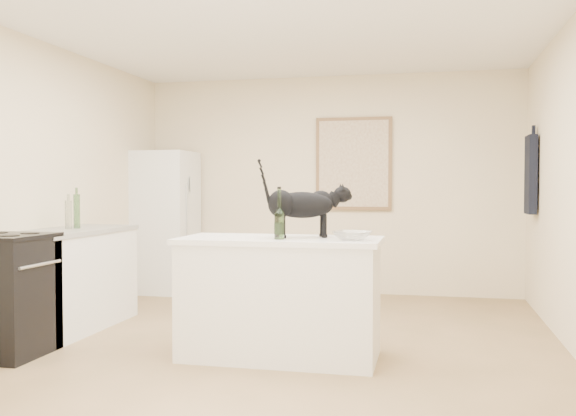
{
  "coord_description": "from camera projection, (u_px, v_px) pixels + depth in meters",
  "views": [
    {
      "loc": [
        1.19,
        -4.75,
        1.28
      ],
      "look_at": [
        0.15,
        -0.15,
        1.12
      ],
      "focal_mm": 39.25,
      "sensor_mm": 36.0,
      "label": 1
    }
  ],
  "objects": [
    {
      "name": "floor",
      "position": [
        274.0,
        350.0,
        4.93
      ],
      "size": [
        5.5,
        5.5,
        0.0
      ],
      "primitive_type": "plane",
      "color": "#9F7B54",
      "rests_on": "ground"
    },
    {
      "name": "ceiling",
      "position": [
        273.0,
        15.0,
        4.84
      ],
      "size": [
        5.5,
        5.5,
        0.0
      ],
      "primitive_type": "plane",
      "rotation": [
        3.14,
        0.0,
        0.0
      ],
      "color": "white",
      "rests_on": "ground"
    },
    {
      "name": "wall_back",
      "position": [
        329.0,
        185.0,
        7.57
      ],
      "size": [
        4.5,
        0.0,
        4.5
      ],
      "primitive_type": "plane",
      "rotation": [
        1.57,
        0.0,
        0.0
      ],
      "color": "beige",
      "rests_on": "ground"
    },
    {
      "name": "wall_front",
      "position": [
        83.0,
        182.0,
        2.21
      ],
      "size": [
        4.5,
        0.0,
        4.5
      ],
      "primitive_type": "plane",
      "rotation": [
        -1.57,
        0.0,
        0.0
      ],
      "color": "beige",
      "rests_on": "ground"
    },
    {
      "name": "wall_left",
      "position": [
        19.0,
        184.0,
        5.38
      ],
      "size": [
        0.0,
        5.5,
        5.5
      ],
      "primitive_type": "plane",
      "rotation": [
        1.57,
        0.0,
        1.57
      ],
      "color": "beige",
      "rests_on": "ground"
    },
    {
      "name": "island_base",
      "position": [
        280.0,
        300.0,
        4.7
      ],
      "size": [
        1.44,
        0.67,
        0.86
      ],
      "primitive_type": "cube",
      "color": "white",
      "rests_on": "floor"
    },
    {
      "name": "island_top",
      "position": [
        280.0,
        240.0,
        4.68
      ],
      "size": [
        1.5,
        0.7,
        0.04
      ],
      "primitive_type": "cube",
      "color": "white",
      "rests_on": "island_base"
    },
    {
      "name": "left_cabinets",
      "position": [
        71.0,
        281.0,
        5.64
      ],
      "size": [
        0.6,
        1.4,
        0.86
      ],
      "primitive_type": "cube",
      "color": "white",
      "rests_on": "floor"
    },
    {
      "name": "left_countertop",
      "position": [
        70.0,
        231.0,
        5.62
      ],
      "size": [
        0.62,
        1.44,
        0.04
      ],
      "primitive_type": "cube",
      "color": "gray",
      "rests_on": "left_cabinets"
    },
    {
      "name": "stove",
      "position": [
        5.0,
        296.0,
        4.76
      ],
      "size": [
        0.6,
        0.6,
        0.9
      ],
      "primitive_type": "cube",
      "color": "black",
      "rests_on": "floor"
    },
    {
      "name": "fridge",
      "position": [
        165.0,
        222.0,
        7.62
      ],
      "size": [
        0.68,
        0.68,
        1.7
      ],
      "primitive_type": "cube",
      "color": "white",
      "rests_on": "floor"
    },
    {
      "name": "artwork_frame",
      "position": [
        354.0,
        164.0,
        7.46
      ],
      "size": [
        0.9,
        0.03,
        1.1
      ],
      "primitive_type": "cube",
      "color": "brown",
      "rests_on": "wall_back"
    },
    {
      "name": "artwork_canvas",
      "position": [
        353.0,
        164.0,
        7.45
      ],
      "size": [
        0.82,
        0.0,
        1.02
      ],
      "primitive_type": "cube",
      "color": "beige",
      "rests_on": "wall_back"
    },
    {
      "name": "hanging_garment",
      "position": [
        531.0,
        175.0,
        6.4
      ],
      "size": [
        0.08,
        0.34,
        0.8
      ],
      "primitive_type": "cube",
      "color": "black",
      "rests_on": "wall_right"
    },
    {
      "name": "black_cat",
      "position": [
        302.0,
        208.0,
        4.69
      ],
      "size": [
        0.65,
        0.4,
        0.43
      ],
      "primitive_type": null,
      "rotation": [
        0.0,
        0.0,
        0.37
      ],
      "color": "black",
      "rests_on": "island_top"
    },
    {
      "name": "wine_bottle",
      "position": [
        279.0,
        216.0,
        4.54
      ],
      "size": [
        0.08,
        0.08,
        0.33
      ],
      "primitive_type": "cylinder",
      "rotation": [
        0.0,
        0.0,
        0.17
      ],
      "color": "#356026",
      "rests_on": "island_top"
    },
    {
      "name": "glass_bowl",
      "position": [
        352.0,
        236.0,
        4.45
      ],
      "size": [
        0.32,
        0.32,
        0.07
      ],
      "primitive_type": "imported",
      "rotation": [
        0.0,
        0.0,
        -0.19
      ],
      "color": "white",
      "rests_on": "island_top"
    },
    {
      "name": "fridge_paper",
      "position": [
        190.0,
        184.0,
        7.5
      ],
      "size": [
        0.06,
        0.13,
        0.18
      ],
      "primitive_type": "cube",
      "rotation": [
        0.0,
        0.0,
        0.41
      ],
      "color": "silver",
      "rests_on": "fridge"
    },
    {
      "name": "counter_bottle_cluster",
      "position": [
        73.0,
        213.0,
        5.67
      ],
      "size": [
        0.09,
        0.15,
        0.31
      ],
      "color": "#95A297",
      "rests_on": "left_countertop"
    }
  ]
}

